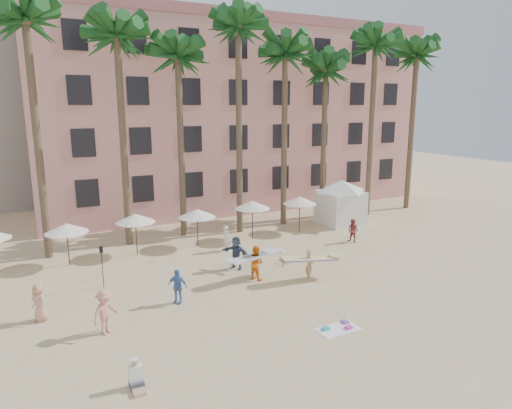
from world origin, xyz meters
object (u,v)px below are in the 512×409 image
object	(u,v)px
pink_hotel	(227,118)
cabana	(341,198)
carrier_yellow	(309,263)
carrier_white	(256,261)

from	to	relation	value
pink_hotel	cabana	xyz separation A→B (m)	(4.05, -12.96, -5.93)
cabana	carrier_yellow	distance (m)	12.51
pink_hotel	cabana	bearing A→B (deg)	-72.65
carrier_yellow	carrier_white	size ratio (longest dim) A/B	1.06
cabana	carrier_white	xyz separation A→B (m)	(-11.26, -7.54, -1.07)
carrier_white	carrier_yellow	bearing A→B (deg)	-28.13
carrier_white	pink_hotel	bearing A→B (deg)	70.62
carrier_yellow	carrier_white	distance (m)	2.88
cabana	carrier_white	distance (m)	13.59
cabana	carrier_white	size ratio (longest dim) A/B	1.48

